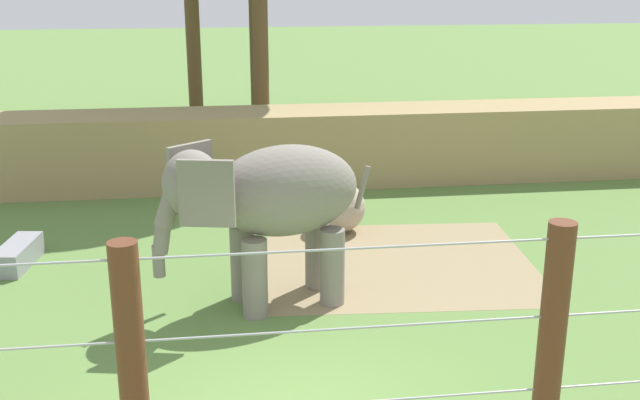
# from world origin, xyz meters

# --- Properties ---
(dirt_patch) EXTENTS (5.30, 4.69, 0.01)m
(dirt_patch) POSITION_xyz_m (2.44, 4.95, 0.00)
(dirt_patch) COLOR #937F5B
(dirt_patch) RESTS_ON ground
(embankment_wall) EXTENTS (36.00, 1.80, 1.89)m
(embankment_wall) POSITION_xyz_m (0.00, 10.76, 0.95)
(embankment_wall) COLOR tan
(embankment_wall) RESTS_ON ground
(elephant) EXTENTS (3.64, 1.93, 2.75)m
(elephant) POSITION_xyz_m (-0.10, 3.46, 1.82)
(elephant) COLOR gray
(elephant) RESTS_ON ground
(enrichment_ball) EXTENTS (1.09, 1.09, 1.09)m
(enrichment_ball) POSITION_xyz_m (1.58, 6.85, 0.54)
(enrichment_ball) COLOR tan
(enrichment_ball) RESTS_ON ground
(feed_trough) EXTENTS (0.69, 1.46, 0.44)m
(feed_trough) POSITION_xyz_m (-4.71, 5.75, 0.22)
(feed_trough) COLOR gray
(feed_trough) RESTS_ON ground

